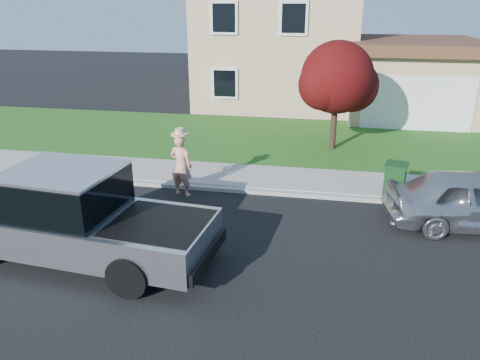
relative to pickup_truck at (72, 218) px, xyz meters
name	(u,v)px	position (x,y,z in m)	size (l,w,h in m)	color
ground	(206,236)	(2.58, 1.45, -0.96)	(80.00, 80.00, 0.00)	black
curb	(263,192)	(3.58, 4.35, -0.90)	(40.00, 0.20, 0.12)	gray
sidewalk	(267,178)	(3.58, 5.45, -0.89)	(40.00, 2.00, 0.15)	gray
lawn	(282,140)	(3.58, 9.95, -0.91)	(40.00, 7.00, 0.10)	#1E4E16
house	(304,44)	(3.89, 17.83, 2.20)	(14.00, 11.30, 6.85)	tan
pickup_truck	(72,218)	(0.00, 0.00, 0.00)	(6.46, 2.74, 2.07)	black
woman	(181,164)	(1.27, 3.83, 0.00)	(0.74, 0.55, 2.03)	#E5977D
sedan	(476,200)	(9.08, 3.19, -0.23)	(1.74, 4.32, 1.47)	#B0B2B7
ornamental_tree	(338,81)	(5.64, 9.01, 1.68)	(2.90, 2.62, 3.98)	black
trash_bin	(395,180)	(7.31, 4.55, -0.32)	(0.74, 0.80, 0.97)	#0E3511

